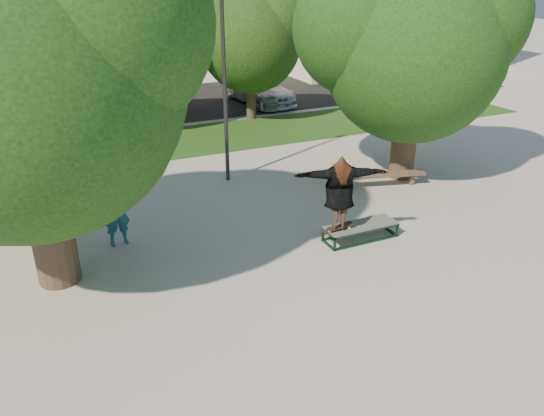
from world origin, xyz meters
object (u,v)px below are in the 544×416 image
tree_left (14,62)px  car_grey (152,89)px  tree_right (410,40)px  bench (381,176)px  grind_box (360,232)px  car_silver_b (258,88)px  bystander (116,211)px  lamppost (224,76)px  car_dark (43,98)px

tree_left → car_grey: (5.57, 15.02, -3.72)m
tree_right → bench: tree_right is taller
bench → tree_left: bearing=-156.1°
tree_right → car_grey: size_ratio=1.28×
grind_box → car_grey: size_ratio=0.35×
car_silver_b → car_grey: bearing=151.8°
grind_box → car_grey: (-1.22, 16.16, 0.52)m
car_grey → tree_left: bearing=-108.9°
car_silver_b → bystander: bearing=-132.0°
bystander → grind_box: bearing=-27.0°
lamppost → car_grey: size_ratio=1.20×
grind_box → bench: 3.56m
tree_left → tree_right: size_ratio=1.09×
lamppost → car_dark: (-4.56, 11.16, -2.44)m
grind_box → car_dark: (-6.06, 16.20, 0.52)m
grind_box → car_silver_b: (3.50, 14.23, 0.51)m
tree_right → bystander: size_ratio=3.86×
tree_right → car_silver_b: size_ratio=1.35×
tree_right → car_dark: (-9.48, 13.08, -3.38)m
bench → car_grey: 14.06m
lamppost → bench: size_ratio=2.30×
tree_left → grind_box: bearing=-9.5°
bystander → lamppost: bearing=32.5°
tree_right → lamppost: 5.36m
tree_right → car_grey: bearing=109.6°
tree_left → bystander: size_ratio=4.22×
tree_right → bench: 3.92m
tree_left → tree_right: 10.41m
tree_right → car_dark: bearing=125.9°
tree_right → bystander: bearing=-173.7°
tree_right → tree_left: bearing=-169.0°
car_grey → car_silver_b: 5.10m
bystander → car_silver_b: (8.78, 12.06, -0.14)m
car_grey → bystander: bearing=-104.7°
bench → car_grey: bearing=120.0°
grind_box → car_silver_b: car_silver_b is taller
bench → car_dark: 16.05m
tree_right → car_dark: 16.50m
grind_box → car_grey: 16.21m
lamppost → car_dark: lamppost is taller
car_dark → bench: bearing=-58.0°
car_dark → car_grey: (4.84, -0.05, -0.00)m
tree_right → grind_box: (-3.42, -3.13, -3.90)m
tree_left → bystander: tree_left is taller
tree_left → car_silver_b: (10.29, 13.09, -3.72)m
tree_left → lamppost: tree_left is taller
car_dark → car_grey: 4.84m
tree_right → grind_box: bearing=-137.5°
tree_left → grind_box: (6.79, -1.14, -4.23)m
tree_right → car_silver_b: bearing=89.6°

